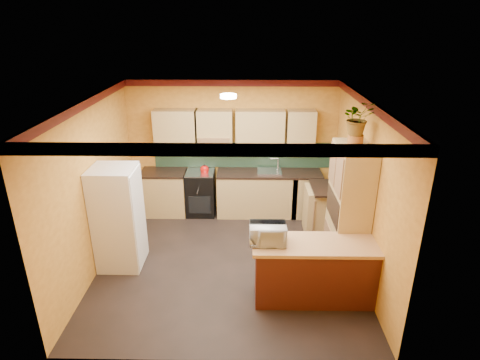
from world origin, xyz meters
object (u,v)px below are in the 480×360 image
base_cabinets_back (231,194)px  pantry (348,212)px  stove (201,193)px  breakfast_bar (319,273)px  fridge (118,218)px  microwave (268,234)px

base_cabinets_back → pantry: size_ratio=1.74×
stove → breakfast_bar: (1.98, -2.72, -0.02)m
fridge → pantry: 3.61m
stove → pantry: size_ratio=0.43×
base_cabinets_back → stove: stove is taller
base_cabinets_back → microwave: 2.86m
stove → breakfast_bar: stove is taller
stove → pantry: bearing=-38.8°
base_cabinets_back → breakfast_bar: bearing=-63.6°
stove → fridge: 2.22m
breakfast_bar → microwave: 0.97m
fridge → pantry: bearing=-2.1°
base_cabinets_back → pantry: pantry is taller
microwave → fridge: bearing=159.9°
base_cabinets_back → fridge: 2.59m
stove → fridge: bearing=-120.4°
breakfast_bar → microwave: size_ratio=3.60×
microwave → stove: bearing=114.1°
base_cabinets_back → microwave: bearing=-77.4°
breakfast_bar → microwave: bearing=180.0°
pantry → breakfast_bar: pantry is taller
stove → microwave: size_ratio=1.82×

